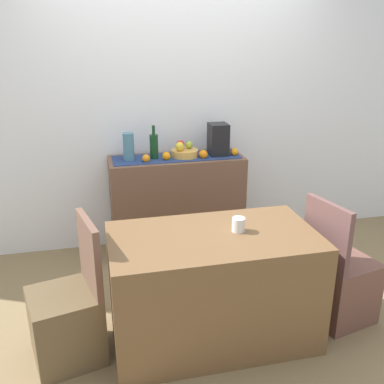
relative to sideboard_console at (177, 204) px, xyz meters
The scene contains 19 objects.
ground_plane 1.03m from the sideboard_console, 86.87° to the right, with size 6.40×6.40×0.02m, color olive.
room_wall_rear 0.95m from the sideboard_console, 79.06° to the left, with size 6.40×0.06×2.70m, color silver.
sideboard_console is the anchor object (origin of this frame).
table_runner 0.44m from the sideboard_console, ahead, with size 1.11×0.32×0.01m, color navy.
fruit_bowl 0.48m from the sideboard_console, ahead, with size 0.23×0.23×0.06m, color gold.
apple_front 0.55m from the sideboard_console, 49.70° to the right, with size 0.08×0.08×0.08m, color gold.
apple_center 0.56m from the sideboard_console, 17.60° to the left, with size 0.06×0.06×0.06m, color #93B034.
apple_rear 0.55m from the sideboard_console, 53.82° to the left, with size 0.07×0.07×0.07m, color red.
wine_bottle 0.59m from the sideboard_console, behind, with size 0.07×0.07×0.29m.
coffee_maker 0.69m from the sideboard_console, ahead, with size 0.16×0.18×0.28m, color black.
ceramic_vase 0.70m from the sideboard_console, behind, with size 0.09×0.09×0.24m, color teal.
orange_loose_near_bowl 0.56m from the sideboard_console, 163.42° to the right, with size 0.07×0.07×0.07m, color orange.
orange_loose_mid 0.49m from the sideboard_console, 147.74° to the right, with size 0.07×0.07×0.07m, color orange.
orange_loose_far 0.70m from the sideboard_console, ahead, with size 0.07×0.07×0.07m, color orange.
orange_loose_end 0.53m from the sideboard_console, 20.08° to the right, with size 0.08×0.08×0.08m, color orange.
dining_table 1.29m from the sideboard_console, 91.01° to the right, with size 1.29×0.72×0.74m, color brown.
coffee_cup 1.32m from the sideboard_console, 83.57° to the right, with size 0.08×0.08×0.09m, color silver.
chair_near_window 1.59m from the sideboard_console, 126.06° to the right, with size 0.48×0.48×0.90m.
chair_by_corner 1.57m from the sideboard_console, 55.44° to the right, with size 0.48×0.48×0.90m.
Camera 1 is at (-0.75, -2.70, 1.91)m, focal length 40.83 mm.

